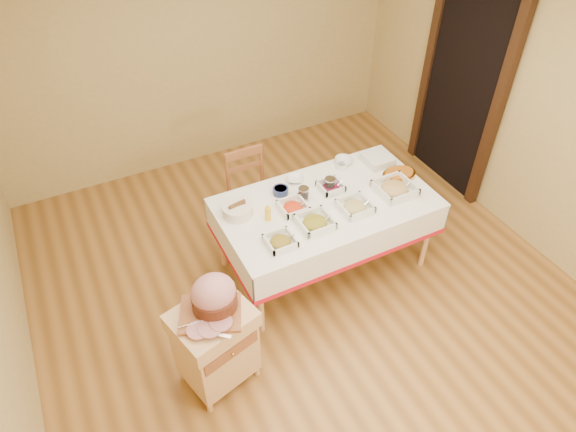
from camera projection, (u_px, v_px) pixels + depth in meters
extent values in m
plane|color=#9C6830|center=(310.00, 297.00, 4.52)|extent=(5.00, 5.00, 0.00)
plane|color=tan|center=(198.00, 50.00, 5.34)|extent=(4.50, 0.00, 4.50)
plane|color=tan|center=(542.00, 108.00, 4.43)|extent=(0.00, 5.00, 5.00)
cube|color=black|center=(461.00, 91.00, 5.18)|extent=(0.06, 0.90, 2.10)
cube|color=#311C0F|center=(496.00, 114.00, 4.84)|extent=(0.08, 0.10, 2.10)
cube|color=#311C0F|center=(428.00, 72.00, 5.51)|extent=(0.08, 0.10, 2.10)
cube|color=#E2B27C|center=(326.00, 205.00, 4.34)|extent=(1.80, 1.00, 0.04)
cylinder|color=#E2B27C|center=(261.00, 302.00, 4.03)|extent=(0.05, 0.05, 0.71)
cylinder|color=#E2B27C|center=(222.00, 236.00, 4.59)|extent=(0.05, 0.05, 0.71)
cylinder|color=#E2B27C|center=(427.00, 237.00, 4.59)|extent=(0.05, 0.05, 0.71)
cylinder|color=#E2B27C|center=(374.00, 185.00, 5.15)|extent=(0.05, 0.05, 0.71)
cube|color=white|center=(326.00, 202.00, 4.33)|extent=(1.82, 1.02, 0.01)
cube|color=#E2B27C|center=(216.00, 349.00, 3.71)|extent=(0.58, 0.52, 0.53)
cube|color=#E2B27C|center=(212.00, 321.00, 3.49)|extent=(0.63, 0.56, 0.13)
cube|color=#955630|center=(225.00, 357.00, 3.45)|extent=(0.43, 0.12, 0.11)
sphere|color=gold|center=(225.00, 358.00, 3.45)|extent=(0.03, 0.03, 0.03)
cylinder|color=#E2B27C|center=(200.00, 404.00, 3.72)|extent=(0.04, 0.04, 0.09)
cylinder|color=#E2B27C|center=(185.00, 366.00, 3.96)|extent=(0.04, 0.04, 0.09)
cylinder|color=#E2B27C|center=(256.00, 379.00, 3.87)|extent=(0.04, 0.04, 0.09)
cylinder|color=#E2B27C|center=(238.00, 344.00, 4.11)|extent=(0.04, 0.04, 0.09)
cube|color=#955630|center=(254.00, 199.00, 4.85)|extent=(0.41, 0.39, 0.03)
cylinder|color=#955630|center=(246.00, 233.00, 4.82)|extent=(0.03, 0.03, 0.44)
cylinder|color=#955630|center=(231.00, 212.00, 5.05)|extent=(0.03, 0.03, 0.44)
cylinder|color=#955630|center=(279.00, 222.00, 4.94)|extent=(0.03, 0.03, 0.44)
cylinder|color=#955630|center=(263.00, 202.00, 5.18)|extent=(0.03, 0.03, 0.44)
cylinder|color=#955630|center=(228.00, 175.00, 4.76)|extent=(0.03, 0.03, 0.46)
cylinder|color=#955630|center=(261.00, 165.00, 4.88)|extent=(0.03, 0.03, 0.46)
cube|color=#955630|center=(244.00, 153.00, 4.69)|extent=(0.37, 0.03, 0.09)
cube|color=#955630|center=(211.00, 313.00, 3.44)|extent=(0.41, 0.33, 0.03)
ellipsoid|color=#BE7B83|center=(213.00, 293.00, 3.39)|extent=(0.31, 0.27, 0.26)
cylinder|color=#572514|center=(214.00, 299.00, 3.44)|extent=(0.31, 0.31, 0.10)
cube|color=silver|center=(212.00, 333.00, 3.30)|extent=(0.26, 0.11, 0.00)
cylinder|color=silver|center=(201.00, 321.00, 3.36)|extent=(0.30, 0.09, 0.01)
cube|color=silver|center=(280.00, 244.00, 3.94)|extent=(0.22, 0.22, 0.01)
ellipsoid|color=red|center=(280.00, 242.00, 3.92)|extent=(0.16, 0.16, 0.06)
cylinder|color=silver|center=(287.00, 241.00, 3.92)|extent=(0.13, 0.01, 0.10)
cube|color=silver|center=(315.00, 225.00, 4.10)|extent=(0.26, 0.26, 0.02)
ellipsoid|color=#BD7218|center=(315.00, 222.00, 4.08)|extent=(0.20, 0.20, 0.07)
cylinder|color=silver|center=(323.00, 222.00, 4.08)|extent=(0.15, 0.01, 0.11)
cube|color=silver|center=(355.00, 209.00, 4.24)|extent=(0.25, 0.25, 0.01)
ellipsoid|color=tan|center=(355.00, 207.00, 4.23)|extent=(0.19, 0.19, 0.07)
cylinder|color=silver|center=(362.00, 206.00, 4.23)|extent=(0.14, 0.01, 0.10)
cube|color=silver|center=(394.00, 191.00, 4.42)|extent=(0.31, 0.31, 0.02)
ellipsoid|color=tan|center=(395.00, 188.00, 4.40)|extent=(0.24, 0.24, 0.08)
cylinder|color=silver|center=(404.00, 188.00, 4.40)|extent=(0.16, 0.01, 0.12)
cube|color=silver|center=(293.00, 210.00, 4.24)|extent=(0.22, 0.22, 0.01)
ellipsoid|color=red|center=(293.00, 208.00, 4.22)|extent=(0.17, 0.17, 0.06)
cylinder|color=silver|center=(299.00, 207.00, 4.22)|extent=(0.14, 0.01, 0.10)
cube|color=silver|center=(331.00, 189.00, 4.45)|extent=(0.20, 0.20, 0.01)
ellipsoid|color=maroon|center=(331.00, 187.00, 4.43)|extent=(0.15, 0.15, 0.05)
cylinder|color=silver|center=(336.00, 186.00, 4.43)|extent=(0.13, 0.01, 0.09)
cylinder|color=silver|center=(243.00, 203.00, 4.27)|extent=(0.12, 0.12, 0.05)
cylinder|color=black|center=(243.00, 202.00, 4.25)|extent=(0.09, 0.09, 0.02)
cylinder|color=navy|center=(281.00, 191.00, 4.39)|extent=(0.14, 0.14, 0.06)
cylinder|color=maroon|center=(281.00, 189.00, 4.38)|extent=(0.11, 0.11, 0.02)
cylinder|color=silver|center=(341.00, 166.00, 4.67)|extent=(0.10, 0.10, 0.05)
cylinder|color=red|center=(341.00, 165.00, 4.66)|extent=(0.08, 0.08, 0.02)
imported|color=silver|center=(295.00, 179.00, 4.53)|extent=(0.20, 0.20, 0.04)
imported|color=silver|center=(343.00, 161.00, 4.73)|extent=(0.21, 0.21, 0.05)
cylinder|color=silver|center=(304.00, 194.00, 4.32)|extent=(0.09, 0.09, 0.10)
cylinder|color=silver|center=(304.00, 189.00, 4.28)|extent=(0.09, 0.09, 0.01)
cylinder|color=black|center=(304.00, 195.00, 4.33)|extent=(0.07, 0.07, 0.08)
cylinder|color=silver|center=(330.00, 185.00, 4.41)|extent=(0.09, 0.09, 0.11)
cylinder|color=silver|center=(330.00, 179.00, 4.37)|extent=(0.10, 0.10, 0.01)
cylinder|color=black|center=(330.00, 186.00, 4.42)|extent=(0.08, 0.08, 0.08)
cylinder|color=yellow|center=(268.00, 214.00, 4.11)|extent=(0.05, 0.05, 0.12)
cone|color=yellow|center=(268.00, 206.00, 4.06)|extent=(0.03, 0.03, 0.03)
cylinder|color=silver|center=(238.00, 210.00, 4.17)|extent=(0.25, 0.25, 0.09)
cube|color=silver|center=(377.00, 162.00, 4.75)|extent=(0.24, 0.24, 0.01)
cube|color=silver|center=(377.00, 161.00, 4.74)|extent=(0.24, 0.24, 0.01)
cube|color=silver|center=(378.00, 159.00, 4.73)|extent=(0.24, 0.24, 0.01)
cube|color=silver|center=(378.00, 158.00, 4.72)|extent=(0.24, 0.24, 0.01)
cube|color=silver|center=(378.00, 157.00, 4.71)|extent=(0.24, 0.24, 0.01)
ellipsoid|color=gold|center=(399.00, 175.00, 4.59)|extent=(0.32, 0.23, 0.03)
ellipsoid|color=#B05C12|center=(399.00, 174.00, 4.58)|extent=(0.28, 0.19, 0.03)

